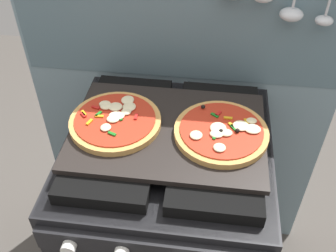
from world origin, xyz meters
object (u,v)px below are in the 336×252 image
object	(u,v)px
baking_tray	(168,131)
pizza_right	(222,132)
stove	(168,225)
pizza_left	(115,120)

from	to	relation	value
baking_tray	pizza_right	xyz separation A→B (m)	(0.15, -0.01, 0.02)
stove	baking_tray	world-z (taller)	baking_tray
baking_tray	pizza_right	distance (m)	0.15
baking_tray	pizza_right	world-z (taller)	pizza_right
stove	pizza_left	bearing A→B (deg)	178.40
stove	baking_tray	distance (m)	0.46
pizza_left	baking_tray	bearing A→B (deg)	-0.97
baking_tray	pizza_left	size ratio (longest dim) A/B	2.09
stove	pizza_left	distance (m)	0.50
pizza_left	stove	bearing A→B (deg)	-1.60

